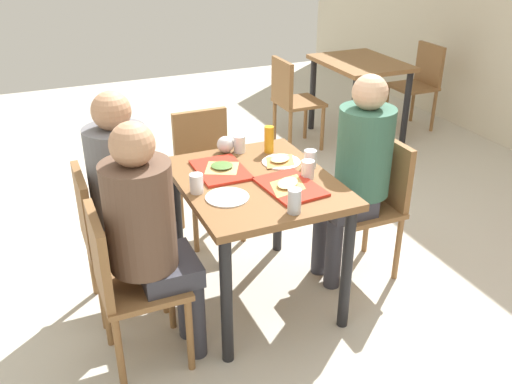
# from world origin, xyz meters

# --- Properties ---
(ground_plane) EXTENTS (10.00, 10.00, 0.02)m
(ground_plane) POSITION_xyz_m (0.00, 0.00, -0.01)
(ground_plane) COLOR beige
(main_table) EXTENTS (0.97, 0.80, 0.77)m
(main_table) POSITION_xyz_m (0.00, 0.00, 0.65)
(main_table) COLOR brown
(main_table) RESTS_ON ground_plane
(chair_near_left) EXTENTS (0.40, 0.40, 0.86)m
(chair_near_left) POSITION_xyz_m (-0.24, -0.78, 0.51)
(chair_near_left) COLOR olive
(chair_near_left) RESTS_ON ground_plane
(chair_near_right) EXTENTS (0.40, 0.40, 0.86)m
(chair_near_right) POSITION_xyz_m (0.24, -0.78, 0.51)
(chair_near_right) COLOR olive
(chair_near_right) RESTS_ON ground_plane
(chair_far_side) EXTENTS (0.40, 0.40, 0.86)m
(chair_far_side) POSITION_xyz_m (0.00, 0.78, 0.51)
(chair_far_side) COLOR olive
(chair_far_side) RESTS_ON ground_plane
(chair_left_end) EXTENTS (0.40, 0.40, 0.86)m
(chair_left_end) POSITION_xyz_m (-0.87, 0.00, 0.51)
(chair_left_end) COLOR olive
(chair_left_end) RESTS_ON ground_plane
(person_in_red) EXTENTS (0.32, 0.42, 1.27)m
(person_in_red) POSITION_xyz_m (-0.24, -0.64, 0.75)
(person_in_red) COLOR #383842
(person_in_red) RESTS_ON ground_plane
(person_in_brown_jacket) EXTENTS (0.32, 0.42, 1.27)m
(person_in_brown_jacket) POSITION_xyz_m (0.24, -0.64, 0.75)
(person_in_brown_jacket) COLOR #383842
(person_in_brown_jacket) RESTS_ON ground_plane
(person_far_side) EXTENTS (0.32, 0.42, 1.27)m
(person_far_side) POSITION_xyz_m (-0.00, 0.64, 0.75)
(person_far_side) COLOR #383842
(person_far_side) RESTS_ON ground_plane
(tray_red_near) EXTENTS (0.36, 0.26, 0.02)m
(tray_red_near) POSITION_xyz_m (-0.17, -0.14, 0.78)
(tray_red_near) COLOR red
(tray_red_near) RESTS_ON main_table
(tray_red_far) EXTENTS (0.38, 0.29, 0.02)m
(tray_red_far) POSITION_xyz_m (0.17, 0.12, 0.78)
(tray_red_far) COLOR red
(tray_red_far) RESTS_ON main_table
(paper_plate_center) EXTENTS (0.22, 0.22, 0.01)m
(paper_plate_center) POSITION_xyz_m (-0.14, 0.22, 0.78)
(paper_plate_center) COLOR white
(paper_plate_center) RESTS_ON main_table
(paper_plate_near_edge) EXTENTS (0.22, 0.22, 0.01)m
(paper_plate_near_edge) POSITION_xyz_m (0.14, -0.22, 0.78)
(paper_plate_near_edge) COLOR white
(paper_plate_near_edge) RESTS_ON main_table
(pizza_slice_a) EXTENTS (0.22, 0.22, 0.02)m
(pizza_slice_a) POSITION_xyz_m (-0.17, -0.13, 0.80)
(pizza_slice_a) COLOR #DBAD60
(pizza_slice_a) RESTS_ON tray_red_near
(pizza_slice_b) EXTENTS (0.25, 0.25, 0.02)m
(pizza_slice_b) POSITION_xyz_m (0.17, 0.11, 0.80)
(pizza_slice_b) COLOR tan
(pizza_slice_b) RESTS_ON tray_red_far
(pizza_slice_c) EXTENTS (0.21, 0.23, 0.02)m
(pizza_slice_c) POSITION_xyz_m (-0.15, 0.21, 0.79)
(pizza_slice_c) COLOR #C68C47
(pizza_slice_c) RESTS_ON paper_plate_center
(plastic_cup_a) EXTENTS (0.07, 0.07, 0.10)m
(plastic_cup_a) POSITION_xyz_m (-0.02, 0.34, 0.82)
(plastic_cup_a) COLOR white
(plastic_cup_a) RESTS_ON main_table
(plastic_cup_b) EXTENTS (0.07, 0.07, 0.10)m
(plastic_cup_b) POSITION_xyz_m (0.02, -0.34, 0.82)
(plastic_cup_b) COLOR white
(plastic_cup_b) RESTS_ON main_table
(plastic_cup_c) EXTENTS (0.07, 0.07, 0.10)m
(plastic_cup_c) POSITION_xyz_m (-0.39, 0.06, 0.82)
(plastic_cup_c) COLOR white
(plastic_cup_c) RESTS_ON main_table
(plastic_cup_d) EXTENTS (0.07, 0.07, 0.10)m
(plastic_cup_d) POSITION_xyz_m (0.10, 0.26, 0.82)
(plastic_cup_d) COLOR white
(plastic_cup_d) RESTS_ON main_table
(soda_can) EXTENTS (0.07, 0.07, 0.12)m
(soda_can) POSITION_xyz_m (0.41, 0.02, 0.83)
(soda_can) COLOR #B7BCC6
(soda_can) RESTS_ON main_table
(condiment_bottle) EXTENTS (0.06, 0.06, 0.16)m
(condiment_bottle) POSITION_xyz_m (-0.31, 0.22, 0.85)
(condiment_bottle) COLOR orange
(condiment_bottle) RESTS_ON main_table
(foil_bundle) EXTENTS (0.10, 0.10, 0.10)m
(foil_bundle) POSITION_xyz_m (-0.41, -0.02, 0.82)
(foil_bundle) COLOR silver
(foil_bundle) RESTS_ON main_table
(background_table) EXTENTS (0.90, 0.70, 0.77)m
(background_table) POSITION_xyz_m (-2.01, 1.96, 0.64)
(background_table) COLOR olive
(background_table) RESTS_ON ground_plane
(background_chair_near) EXTENTS (0.40, 0.40, 0.86)m
(background_chair_near) POSITION_xyz_m (-2.01, 1.22, 0.51)
(background_chair_near) COLOR olive
(background_chair_near) RESTS_ON ground_plane
(background_chair_far) EXTENTS (0.40, 0.40, 0.86)m
(background_chair_far) POSITION_xyz_m (-2.01, 2.69, 0.51)
(background_chair_far) COLOR olive
(background_chair_far) RESTS_ON ground_plane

